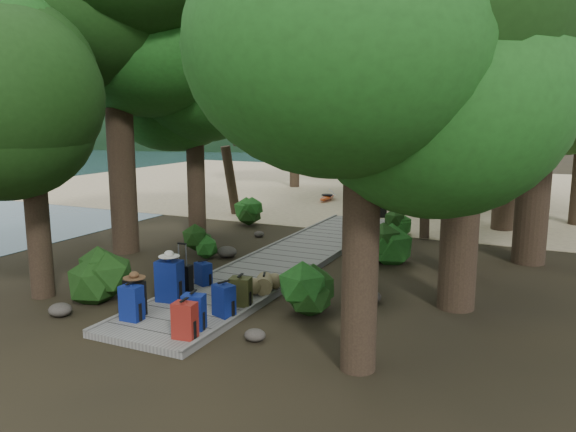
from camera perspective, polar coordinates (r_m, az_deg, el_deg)
The scene contains 49 objects.
ground at distance 13.44m, azimuth -1.66°, elevation -5.56°, with size 120.00×120.00×0.00m, color black.
sand_beach at distance 28.39m, azimuth 13.03°, elevation 2.61°, with size 40.00×22.00×0.02m, color #CBB689.
water_bay at distance 52.72m, azimuth -20.97°, elevation 5.62°, with size 50.00×60.00×0.02m, color #25434D.
distant_hill at distance 75.22m, azimuth -12.60°, elevation 7.24°, with size 32.00×16.00×12.00m, color black.
boardwalk at distance 14.29m, azimuth 0.15°, elevation -4.34°, with size 2.00×12.00×0.12m, color gray.
backpack_left_a at distance 10.24m, azimuth -15.62°, elevation -8.33°, with size 0.37×0.26×0.69m, color navy, non-canonical shape.
backpack_left_b at distance 10.53m, azimuth -15.30°, elevation -7.80°, with size 0.37×0.26×0.69m, color black, non-canonical shape.
backpack_left_c at distance 11.06m, azimuth -11.94°, elevation -6.25°, with size 0.47×0.34×0.88m, color navy, non-canonical shape.
backpack_left_d at distance 12.03m, azimuth -8.61°, elevation -5.68°, with size 0.34×0.25×0.52m, color navy, non-canonical shape.
backpack_right_a at distance 9.27m, azimuth -10.44°, elevation -10.21°, with size 0.37×0.26×0.66m, color maroon, non-canonical shape.
backpack_right_b at distance 9.63m, azimuth -9.54°, elevation -9.39°, with size 0.37×0.26×0.66m, color navy, non-canonical shape.
backpack_right_c at distance 10.14m, azimuth -6.54°, elevation -8.33°, with size 0.37×0.27×0.64m, color navy, non-canonical shape.
backpack_right_d at distance 10.66m, azimuth -4.85°, elevation -7.50°, with size 0.39×0.28×0.60m, color #373816, non-canonical shape.
duffel_right_khaki at distance 11.42m, azimuth -2.43°, elevation -6.88°, with size 0.35×0.53×0.35m, color olive, non-canonical shape.
suitcase_on_boardwalk at distance 11.60m, azimuth -10.60°, elevation -6.25°, with size 0.36×0.20×0.56m, color black, non-canonical shape.
lone_suitcase_on_sand at distance 20.45m, azimuth 9.34°, elevation 0.92°, with size 0.47×0.27×0.74m, color black, non-canonical shape.
hat_brown at distance 10.37m, azimuth -15.37°, elevation -5.77°, with size 0.40×0.40×0.12m, color #51351E, non-canonical shape.
hat_white at distance 10.93m, azimuth -12.00°, elevation -3.70°, with size 0.40×0.40×0.13m, color silver, non-canonical shape.
kayak at distance 24.19m, azimuth 4.00°, elevation 2.00°, with size 0.76×3.45×0.35m, color #B83A0F.
sun_lounger at distance 22.55m, azimuth 17.79°, elevation 1.17°, with size 0.54×1.67×0.54m, color silver, non-canonical shape.
tree_right_a at distance 7.75m, azimuth 7.70°, elevation 10.57°, with size 4.46×4.46×7.43m, color black, non-canonical shape.
tree_right_b at distance 10.90m, azimuth 18.04°, elevation 17.13°, with size 5.66×5.66×10.12m, color black, non-canonical shape.
tree_right_c at distance 13.36m, azimuth 17.62°, elevation 14.09°, with size 5.39×5.39×9.32m, color black, non-canonical shape.
tree_right_d at distance 15.07m, azimuth 24.76°, elevation 17.24°, with size 6.25×6.25×11.46m, color black, non-canonical shape.
tree_right_e at distance 19.09m, azimuth 21.90°, elevation 13.77°, with size 5.63×5.63×10.13m, color black, non-canonical shape.
tree_left_a at distance 12.09m, azimuth -24.69°, elevation 7.63°, with size 3.96×3.96×6.61m, color black, non-canonical shape.
tree_left_b at distance 15.50m, azimuth -17.06°, elevation 14.96°, with size 5.61×5.61×10.10m, color black, non-canonical shape.
tree_left_c at distance 17.17m, azimuth -9.53°, elevation 10.78°, with size 4.44×4.44×7.72m, color black, non-canonical shape.
tree_back_a at distance 28.07m, azimuth 10.94°, elevation 12.78°, with size 5.76×5.76×9.96m, color black, non-canonical shape.
tree_back_b at distance 28.30m, azimuth 16.21°, elevation 11.34°, with size 4.91×4.91×8.77m, color black, non-canonical shape.
tree_back_c at distance 27.01m, azimuth 22.82°, elevation 11.48°, with size 5.11×5.11×9.20m, color black, non-canonical shape.
tree_back_d at distance 28.54m, azimuth 0.68°, elevation 10.03°, with size 4.25×4.25×7.09m, color black, non-canonical shape.
palm_right_a at distance 17.14m, azimuth 14.72°, elevation 9.05°, with size 3.99×3.99×6.80m, color #133C10, non-canonical shape.
palm_right_b at distance 23.14m, azimuth 23.82°, elevation 10.45°, with size 4.22×4.22×8.16m, color #133C10, non-canonical shape.
palm_right_c at distance 24.11m, azimuth 16.25°, elevation 8.45°, with size 3.85×3.85×6.13m, color #133C10, non-canonical shape.
palm_left_a at distance 20.80m, azimuth -6.24°, elevation 10.64°, with size 4.80×4.80×7.64m, color #133C10, non-canonical shape.
rock_left_a at distance 11.28m, azimuth -22.13°, elevation -8.81°, with size 0.44×0.40×0.24m, color #4C473F, non-canonical shape.
rock_left_b at distance 12.90m, azimuth -16.71°, elevation -6.27°, with size 0.32×0.29×0.18m, color #4C473F, non-canonical shape.
rock_left_c at distance 14.70m, azimuth -6.22°, elevation -3.64°, with size 0.53×0.48×0.29m, color #4C473F, non-canonical shape.
rock_left_d at distance 17.07m, azimuth -2.97°, elevation -1.84°, with size 0.31×0.28×0.17m, color #4C473F, non-canonical shape.
rock_right_a at distance 9.42m, azimuth -3.38°, elevation -11.98°, with size 0.36×0.32×0.20m, color #4C473F, non-canonical shape.
rock_right_b at distance 11.33m, azimuth 8.39°, elevation -8.08°, with size 0.43×0.38×0.23m, color #4C473F, non-canonical shape.
rock_right_c at distance 14.17m, azimuth 8.64°, elevation -4.45°, with size 0.33×0.30×0.18m, color #4C473F, non-canonical shape.
shrub_left_a at distance 11.79m, azimuth -18.60°, elevation -5.82°, with size 1.12×1.12×1.01m, color #1B4C16, non-canonical shape.
shrub_left_b at distance 14.86m, azimuth -8.44°, elevation -2.69°, with size 0.80×0.80×0.72m, color #1B4C16, non-canonical shape.
shrub_left_c at distance 18.66m, azimuth -4.11°, elevation 0.45°, with size 1.09×1.09×0.98m, color #1B4C16, non-canonical shape.
shrub_right_a at distance 10.53m, azimuth 2.71°, elevation -7.56°, with size 0.98×0.98×0.88m, color #1B4C16, non-canonical shape.
shrub_right_b at distance 14.10m, azimuth 10.03°, elevation -2.77°, with size 1.16×1.16×1.05m, color #1B4C16, non-canonical shape.
shrub_right_c at distance 17.62m, azimuth 11.42°, elevation -0.81°, with size 0.75×0.75×0.68m, color #1B4C16, non-canonical shape.
Camera 1 is at (5.83, -11.54, 3.67)m, focal length 35.00 mm.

